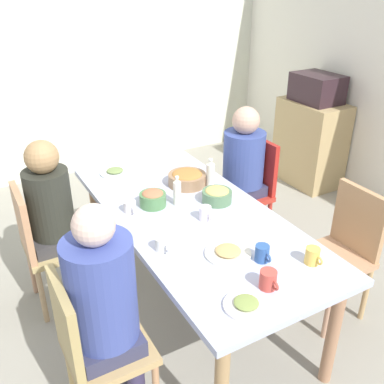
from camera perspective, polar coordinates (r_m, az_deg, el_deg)
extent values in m
plane|color=gray|center=(3.16, 0.00, -14.56)|extent=(6.29, 6.29, 0.00)
cube|color=silver|center=(4.94, -16.19, 16.83)|extent=(0.12, 4.91, 2.60)
cube|color=silver|center=(2.73, 0.00, -3.17)|extent=(2.04, 0.92, 0.04)
cylinder|color=#A47A54|center=(3.54, -12.50, -3.18)|extent=(0.07, 0.07, 0.70)
cylinder|color=tan|center=(3.77, -2.10, -0.53)|extent=(0.07, 0.07, 0.70)
cylinder|color=#A97757|center=(2.58, 18.08, -17.27)|extent=(0.07, 0.07, 0.70)
cube|color=tan|center=(2.97, 18.07, -8.41)|extent=(0.40, 0.40, 0.04)
cylinder|color=tan|center=(3.13, 21.93, -12.24)|extent=(0.04, 0.04, 0.43)
cylinder|color=tan|center=(3.30, 17.46, -9.23)|extent=(0.04, 0.04, 0.43)
cylinder|color=tan|center=(2.92, 17.48, -14.71)|extent=(0.04, 0.04, 0.43)
cylinder|color=tan|center=(3.09, 12.97, -11.29)|extent=(0.04, 0.04, 0.43)
cube|color=tan|center=(2.97, 21.12, -3.58)|extent=(0.38, 0.04, 0.45)
cube|color=#B33024|center=(3.61, 6.55, -0.46)|extent=(0.40, 0.40, 0.04)
cylinder|color=#B92F25|center=(3.70, 10.05, -4.01)|extent=(0.04, 0.04, 0.43)
cylinder|color=#B53423|center=(3.92, 6.97, -1.80)|extent=(0.04, 0.04, 0.43)
cylinder|color=#B3341D|center=(3.51, 5.69, -5.47)|extent=(0.04, 0.04, 0.43)
cylinder|color=red|center=(3.75, 2.75, -3.05)|extent=(0.04, 0.04, 0.43)
cube|color=#B1231D|center=(3.61, 9.08, 3.50)|extent=(0.38, 0.04, 0.45)
cylinder|color=#2B3644|center=(3.61, 5.81, -4.37)|extent=(0.09, 0.09, 0.45)
cylinder|color=#372C52|center=(3.72, 4.41, -3.25)|extent=(0.09, 0.09, 0.45)
cube|color=#333350|center=(3.58, 6.60, 0.39)|extent=(0.30, 0.30, 0.10)
cylinder|color=#384991|center=(3.47, 6.83, 4.37)|extent=(0.33, 0.33, 0.44)
sphere|color=tan|center=(3.36, 7.13, 9.34)|extent=(0.21, 0.21, 0.21)
cube|color=tan|center=(3.08, -17.35, -6.92)|extent=(0.40, 0.40, 0.04)
cylinder|color=tan|center=(3.33, -20.37, -9.36)|extent=(0.04, 0.04, 0.43)
cylinder|color=tan|center=(3.06, -19.12, -12.80)|extent=(0.04, 0.04, 0.43)
cylinder|color=tan|center=(3.37, -14.71, -7.93)|extent=(0.04, 0.04, 0.43)
cylinder|color=tan|center=(3.10, -12.93, -11.17)|extent=(0.04, 0.04, 0.43)
cube|color=tan|center=(2.94, -21.36, -3.95)|extent=(0.38, 0.04, 0.45)
cylinder|color=#484549|center=(3.28, -15.47, -8.91)|extent=(0.09, 0.09, 0.45)
cylinder|color=#38394B|center=(3.15, -14.68, -10.44)|extent=(0.09, 0.09, 0.45)
cube|color=#383638|center=(3.05, -17.51, -5.98)|extent=(0.30, 0.30, 0.10)
cylinder|color=#2B2C24|center=(2.91, -18.25, -1.42)|extent=(0.28, 0.28, 0.45)
sphere|color=#A88053|center=(2.78, -19.20, 4.38)|extent=(0.21, 0.21, 0.21)
cube|color=tan|center=(2.31, -10.93, -19.69)|extent=(0.40, 0.40, 0.04)
cylinder|color=tan|center=(2.56, -15.68, -21.71)|extent=(0.04, 0.04, 0.43)
cylinder|color=tan|center=(2.61, -8.10, -19.46)|extent=(0.04, 0.04, 0.43)
cube|color=tan|center=(2.12, -16.29, -16.71)|extent=(0.38, 0.04, 0.45)
cylinder|color=#2F3143|center=(2.53, -8.85, -21.14)|extent=(0.09, 0.09, 0.45)
cylinder|color=#373051|center=(2.43, -7.35, -23.67)|extent=(0.09, 0.09, 0.45)
cube|color=#363855|center=(2.26, -11.07, -18.65)|extent=(0.30, 0.30, 0.10)
cylinder|color=#3E4E9D|center=(2.05, -11.85, -12.56)|extent=(0.32, 0.32, 0.52)
sphere|color=beige|center=(1.85, -12.86, -4.30)|extent=(0.19, 0.19, 0.19)
cylinder|color=silver|center=(3.30, -10.10, 2.52)|extent=(0.22, 0.22, 0.01)
ellipsoid|color=#799053|center=(3.29, -10.13, 2.83)|extent=(0.12, 0.12, 0.02)
cylinder|color=white|center=(2.35, 4.76, -8.07)|extent=(0.25, 0.25, 0.01)
ellipsoid|color=tan|center=(2.34, 4.78, -7.68)|extent=(0.14, 0.14, 0.02)
cylinder|color=white|center=(2.04, 7.13, -14.65)|extent=(0.21, 0.21, 0.01)
ellipsoid|color=#869B4D|center=(2.03, 7.16, -14.24)|extent=(0.12, 0.12, 0.02)
cylinder|color=#4B7946|center=(2.80, -5.18, -1.00)|extent=(0.17, 0.17, 0.09)
ellipsoid|color=#AC6B48|center=(2.78, -5.22, -0.21)|extent=(0.14, 0.14, 0.04)
cylinder|color=#517650|center=(2.84, 3.31, -0.58)|extent=(0.20, 0.20, 0.08)
ellipsoid|color=tan|center=(2.82, 3.33, 0.13)|extent=(0.16, 0.16, 0.04)
cylinder|color=#946E4E|center=(3.06, -0.64, 1.67)|extent=(0.27, 0.27, 0.08)
ellipsoid|color=#AD7136|center=(3.04, -0.64, 2.38)|extent=(0.21, 0.21, 0.04)
cylinder|color=white|center=(2.75, -8.18, -1.92)|extent=(0.08, 0.08, 0.07)
torus|color=white|center=(2.71, -7.78, -2.38)|extent=(0.05, 0.01, 0.05)
cylinder|color=#C9493E|center=(2.14, 9.97, -11.29)|extent=(0.08, 0.08, 0.10)
torus|color=#C6483D|center=(2.10, 10.90, -12.05)|extent=(0.05, 0.01, 0.05)
cylinder|color=white|center=(2.37, -3.92, -6.86)|extent=(0.08, 0.08, 0.08)
torus|color=white|center=(2.33, -3.37, -7.47)|extent=(0.05, 0.01, 0.05)
cylinder|color=#2D5599|center=(2.31, 9.21, -7.96)|extent=(0.07, 0.07, 0.09)
torus|color=#365794|center=(2.28, 9.97, -8.57)|extent=(0.05, 0.01, 0.05)
cylinder|color=white|center=(2.63, 1.75, -2.82)|extent=(0.07, 0.07, 0.09)
torus|color=white|center=(2.60, 2.31, -3.29)|extent=(0.05, 0.01, 0.05)
cylinder|color=#EEBD4E|center=(2.34, 15.56, -8.09)|extent=(0.08, 0.08, 0.09)
torus|color=#E7C352|center=(2.32, 16.41, -8.68)|extent=(0.05, 0.01, 0.05)
cylinder|color=silver|center=(2.79, -1.96, -0.20)|extent=(0.05, 0.05, 0.16)
cone|color=beige|center=(2.74, -1.99, 1.57)|extent=(0.05, 0.05, 0.03)
cylinder|color=silver|center=(2.73, -1.99, 1.95)|extent=(0.03, 0.03, 0.01)
cylinder|color=silver|center=(3.03, 2.45, 2.23)|extent=(0.06, 0.06, 0.17)
cone|color=#E6E9C7|center=(2.99, 2.48, 3.94)|extent=(0.05, 0.05, 0.03)
cylinder|color=white|center=(2.98, 2.49, 4.29)|extent=(0.03, 0.03, 0.01)
cube|color=tan|center=(4.84, 15.25, 6.26)|extent=(0.70, 0.44, 0.90)
cube|color=#2E1E25|center=(4.68, 16.15, 13.01)|extent=(0.48, 0.36, 0.28)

